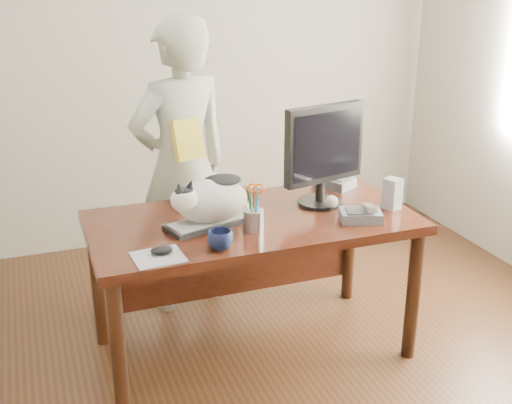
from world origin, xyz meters
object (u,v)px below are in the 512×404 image
at_px(keyboard, 213,221).
at_px(person, 181,167).
at_px(pen_cup, 254,218).
at_px(calculator, 335,182).
at_px(speaker, 392,194).
at_px(baseball, 331,202).
at_px(phone, 361,214).
at_px(book_stack, 224,195).
at_px(coffee_mug, 220,240).
at_px(cat, 210,199).
at_px(monitor, 324,150).
at_px(mouse, 162,250).
at_px(desk, 247,239).

distance_m(keyboard, person, 0.66).
xyz_separation_m(pen_cup, calculator, (0.65, 0.45, -0.04)).
xyz_separation_m(pen_cup, speaker, (0.76, 0.04, 0.01)).
height_order(baseball, person, person).
bearing_deg(phone, speaker, 40.83).
bearing_deg(book_stack, coffee_mug, -85.27).
xyz_separation_m(cat, book_stack, (0.16, 0.28, -0.09)).
distance_m(speaker, person, 1.19).
bearing_deg(monitor, mouse, -174.79).
bearing_deg(baseball, desk, 166.84).
distance_m(monitor, coffee_mug, 0.79).
height_order(pen_cup, calculator, pen_cup).
bearing_deg(desk, cat, -156.78).
bearing_deg(speaker, book_stack, 133.56).
bearing_deg(coffee_mug, calculator, 34.50).
xyz_separation_m(speaker, calculator, (-0.12, 0.41, -0.05)).
relative_size(mouse, book_stack, 0.35).
bearing_deg(speaker, monitor, 131.78).
relative_size(mouse, phone, 0.43).
distance_m(mouse, book_stack, 0.70).
xyz_separation_m(mouse, baseball, (0.93, 0.25, 0.01)).
distance_m(coffee_mug, calculator, 1.04).
distance_m(keyboard, speaker, 0.93).
bearing_deg(cat, mouse, -155.08).
height_order(mouse, speaker, speaker).
bearing_deg(cat, speaker, -23.00).
xyz_separation_m(baseball, book_stack, (-0.49, 0.28, 0.00)).
relative_size(coffee_mug, book_stack, 0.39).
relative_size(cat, monitor, 0.84).
height_order(speaker, person, person).
distance_m(desk, person, 0.64).
xyz_separation_m(phone, book_stack, (-0.55, 0.47, 0.01)).
bearing_deg(phone, calculator, 96.85).
xyz_separation_m(speaker, person, (-0.91, 0.76, 0.02)).
bearing_deg(cat, person, 71.41).
height_order(monitor, calculator, monitor).
distance_m(desk, book_stack, 0.27).
relative_size(keyboard, monitor, 0.93).
bearing_deg(keyboard, desk, 6.75).
relative_size(phone, person, 0.14).
bearing_deg(desk, pen_cup, -102.36).
distance_m(phone, baseball, 0.21).
bearing_deg(keyboard, pen_cup, -60.98).
bearing_deg(keyboard, person, 72.55).
xyz_separation_m(cat, baseball, (0.64, -0.00, -0.10)).
height_order(phone, baseball, phone).
height_order(speaker, book_stack, speaker).
relative_size(coffee_mug, person, 0.07).
xyz_separation_m(monitor, calculator, (0.19, 0.24, -0.27)).
relative_size(pen_cup, speaker, 1.50).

